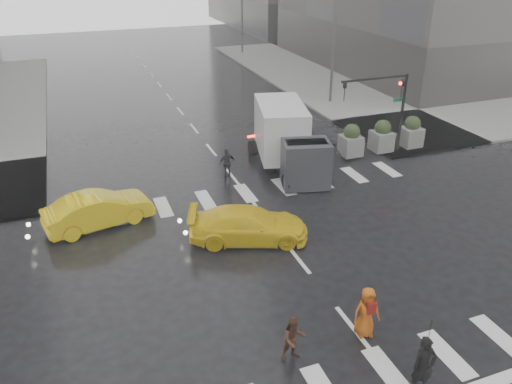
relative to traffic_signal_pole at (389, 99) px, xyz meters
name	(u,v)px	position (x,y,z in m)	size (l,w,h in m)	color
ground	(298,259)	(-9.01, -8.01, -3.22)	(120.00, 120.00, 0.00)	black
sidewalk_ne	(427,93)	(10.49, 9.49, -3.14)	(35.00, 35.00, 0.15)	slate
road_markings	(298,259)	(-9.01, -8.01, -3.21)	(18.00, 48.00, 0.01)	silver
traffic_signal_pole	(389,99)	(0.00, 0.00, 0.00)	(4.45, 0.42, 4.50)	black
street_lamp_near	(333,35)	(1.86, 9.99, 1.73)	(2.15, 0.22, 9.00)	#59595B
street_lamp_far	(241,6)	(1.86, 29.99, 1.73)	(2.15, 0.22, 9.00)	#59595B
planter_west	(351,141)	(-2.01, 0.19, -2.23)	(1.10, 1.10, 1.80)	slate
planter_mid	(382,136)	(-0.01, 0.19, -2.23)	(1.10, 1.10, 1.80)	slate
planter_east	(411,132)	(1.99, 0.19, -2.23)	(1.10, 1.10, 1.80)	slate
pedestrian_black	(428,346)	(-8.60, -14.81, -1.64)	(1.10, 1.12, 2.43)	black
pedestrian_brown	(294,339)	(-11.30, -12.55, -2.49)	(0.71, 0.55, 1.46)	#432718
pedestrian_orange	(367,312)	(-8.83, -12.41, -2.36)	(0.91, 0.68, 1.69)	#C0530D
pedestrian_far_a	(227,163)	(-9.24, 0.13, -2.45)	(0.90, 0.55, 1.54)	black
pedestrian_far_b	(332,152)	(-3.51, -0.44, -2.45)	(0.99, 0.55, 1.53)	black
taxi_mid	(99,210)	(-15.82, -2.68, -2.48)	(1.56, 4.46, 1.47)	yellow
taxi_rear	(249,225)	(-10.30, -6.00, -2.53)	(1.93, 4.20, 1.38)	yellow
box_truck	(287,138)	(-6.01, -0.03, -1.45)	(2.34, 6.24, 3.31)	silver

